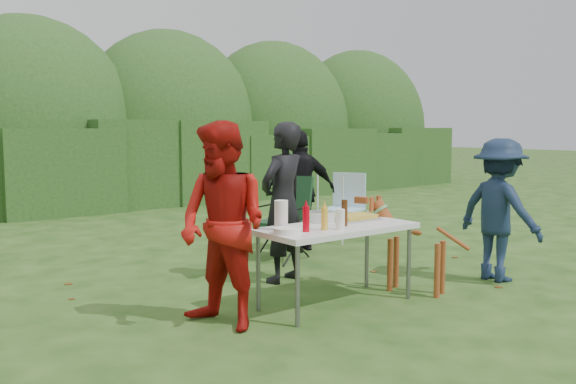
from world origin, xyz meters
TOP-DOWN VIEW (x-y plane):
  - ground at (0.00, 0.00)m, footprint 80.00×80.00m
  - hedge_row at (0.00, 8.00)m, footprint 22.00×1.40m
  - shrub_backdrop at (0.00, 9.60)m, footprint 20.00×2.60m
  - folding_table at (0.10, 0.14)m, footprint 1.50×0.70m
  - person_cook at (0.25, 1.14)m, footprint 0.70×0.55m
  - person_red_jacket at (-1.06, 0.23)m, footprint 0.83×0.96m
  - person_black_puffy at (1.46, 2.34)m, footprint 1.02×0.74m
  - child at (2.10, -0.24)m, footprint 0.62×1.02m
  - dog at (1.02, -0.03)m, footprint 0.70×1.03m
  - camping_chair at (0.94, 2.05)m, footprint 0.84×0.84m
  - lawn_chair at (2.37, 2.51)m, footprint 0.77×0.77m
  - food_tray at (0.46, 0.28)m, footprint 0.45×0.30m
  - focaccia_bread at (0.46, 0.28)m, footprint 0.40×0.26m
  - mustard_bottle at (-0.14, 0.03)m, footprint 0.06×0.06m
  - ketchup_bottle at (-0.33, 0.06)m, footprint 0.06×0.06m
  - beer_bottle at (0.14, 0.08)m, footprint 0.06×0.06m
  - paper_towel_roll at (-0.44, 0.27)m, footprint 0.12×0.12m
  - cup_stack at (-0.01, -0.03)m, footprint 0.08×0.08m
  - pasta_bowl at (0.14, 0.39)m, footprint 0.26×0.26m
  - plate_stack at (-0.51, 0.08)m, footprint 0.24×0.24m

SIDE VIEW (x-z plane):
  - ground at x=0.00m, z-range 0.00..0.00m
  - dog at x=1.02m, z-range 0.00..0.91m
  - lawn_chair at x=2.37m, z-range 0.00..0.98m
  - camping_chair at x=0.94m, z-range 0.00..1.04m
  - folding_table at x=0.10m, z-range 0.32..1.06m
  - food_tray at x=0.46m, z-range 0.74..0.76m
  - child at x=2.10m, z-range 0.00..1.52m
  - plate_stack at x=-0.51m, z-range 0.74..0.79m
  - focaccia_bread at x=0.46m, z-range 0.76..0.80m
  - pasta_bowl at x=0.14m, z-range 0.74..0.84m
  - person_black_puffy at x=1.46m, z-range 0.00..1.60m
  - cup_stack at x=-0.01m, z-range 0.74..0.92m
  - mustard_bottle at x=-0.14m, z-range 0.74..0.94m
  - person_red_jacket at x=-1.06m, z-range 0.00..1.69m
  - person_cook at x=0.25m, z-range 0.00..1.69m
  - hedge_row at x=0.00m, z-range 0.00..1.70m
  - ketchup_bottle at x=-0.33m, z-range 0.74..0.96m
  - beer_bottle at x=0.14m, z-range 0.74..0.98m
  - paper_towel_roll at x=-0.44m, z-range 0.74..1.00m
  - shrub_backdrop at x=0.00m, z-range 0.00..3.20m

